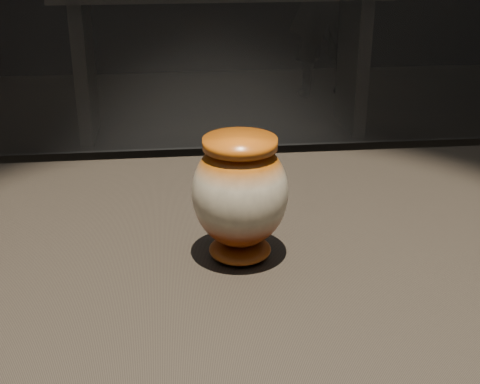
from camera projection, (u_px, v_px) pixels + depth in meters
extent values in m
cube|color=black|center=(237.00, 265.00, 0.98)|extent=(2.00, 0.80, 0.05)
ellipsoid|color=maroon|center=(240.00, 249.00, 0.95)|extent=(0.11, 0.11, 0.02)
ellipsoid|color=beige|center=(240.00, 193.00, 0.91)|extent=(0.16, 0.16, 0.16)
cylinder|color=#B85911|center=(240.00, 143.00, 0.89)|extent=(0.12, 0.12, 0.01)
cube|color=black|center=(85.00, 69.00, 4.14)|extent=(0.08, 0.50, 0.85)
cube|color=black|center=(353.00, 63.00, 4.30)|extent=(0.08, 0.50, 0.85)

